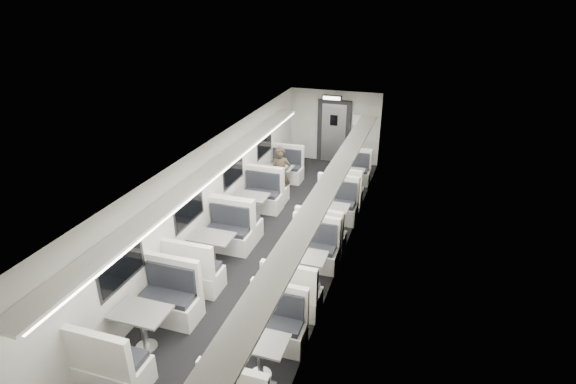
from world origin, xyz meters
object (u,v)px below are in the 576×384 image
Objects in this scene: booth_right_a at (349,181)px; booth_left_a at (278,178)px; booth_right_c at (304,271)px; booth_right_b at (329,220)px; vestibule_door at (334,132)px; booth_left_d at (144,329)px; booth_right_d at (260,358)px; booth_left_c at (213,251)px; passenger at (280,174)px; exit_sign at (332,98)px; booth_left_b at (250,209)px.

booth_left_a is at bearing -165.86° from booth_right_a.
booth_right_b is at bearing 90.00° from booth_right_c.
booth_left_d is at bearing -96.04° from vestibule_door.
booth_left_a is at bearing 106.83° from booth_right_d.
passenger is (0.29, 3.56, 0.38)m from booth_left_c.
booth_right_d is 3.21× the size of exit_sign.
booth_left_b is 4.55m from booth_left_d.
booth_right_c is 0.99× the size of vestibule_door.
exit_sign is at bearing 96.38° from booth_right_d.
booth_left_d is at bearing -179.24° from booth_right_d.
booth_left_a is 3.06m from vestibule_door.
exit_sign reaches higher than passenger.
passenger is at bearing -103.65° from exit_sign.
booth_left_a is at bearing 90.00° from booth_left_b.
booth_right_c is 2.37m from booth_right_d.
passenger is at bearing 85.34° from booth_left_c.
exit_sign is at bearing 118.78° from booth_right_a.
booth_right_d is at bearing 0.76° from booth_left_d.
booth_left_a is at bearing 90.00° from booth_left_c.
booth_left_b is at bearing -179.96° from booth_right_b.
booth_right_b is at bearing -59.68° from passenger.
exit_sign is (-1.00, 1.82, 1.93)m from booth_right_a.
vestibule_door is (1.00, 9.45, 0.66)m from booth_left_d.
exit_sign is at bearing 81.23° from booth_left_c.
vestibule_door is (1.00, 2.81, 0.67)m from booth_left_a.
passenger is (0.29, 1.49, 0.38)m from booth_left_b.
booth_left_b is 1.03× the size of booth_right_c.
booth_left_d reaches higher than booth_right_c.
booth_right_a is at bearing 90.00° from booth_right_d.
exit_sign reaches higher than booth_right_d.
exit_sign is (1.00, 6.48, 1.90)m from booth_left_c.
booth_left_d is (0.00, -6.64, 0.02)m from booth_left_a.
booth_left_b is at bearing -102.76° from exit_sign.
passenger is (-1.71, -1.11, 0.42)m from booth_right_a.
booth_right_b is at bearing 0.04° from booth_left_b.
booth_left_b is 1.10× the size of booth_right_a.
booth_right_b is at bearing -77.23° from exit_sign.
vestibule_door is (-1.00, 2.31, 0.69)m from booth_right_a.
booth_left_a is 2.09m from booth_left_b.
booth_left_a is 1.34× the size of passenger.
booth_right_d is (0.00, -2.37, -0.01)m from booth_right_c.
booth_right_c is at bearing 50.13° from booth_left_d.
passenger is (-1.71, 1.49, 0.38)m from booth_right_b.
booth_left_d reaches higher than booth_right_a.
passenger is (0.29, -0.60, 0.40)m from booth_left_a.
booth_left_a is at bearing 115.23° from booth_right_c.
booth_right_b is (0.00, -2.59, 0.04)m from booth_right_a.
booth_right_b is (2.00, 0.00, 0.00)m from booth_left_b.
booth_right_b reaches higher than booth_left_d.
booth_left_d is at bearing -129.87° from booth_right_c.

